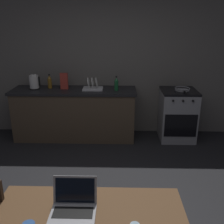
{
  "coord_description": "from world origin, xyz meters",
  "views": [
    {
      "loc": [
        0.22,
        -2.31,
        2.02
      ],
      "look_at": [
        0.14,
        0.95,
        0.89
      ],
      "focal_mm": 41.94,
      "sensor_mm": 36.0,
      "label": 1
    }
  ],
  "objects_px": {
    "stove_oven": "(177,115)",
    "electric_kettle": "(34,82)",
    "bottle": "(116,84)",
    "bottle_b": "(50,82)",
    "cereal_box": "(64,81)",
    "dish_rack": "(93,87)",
    "frying_pan": "(182,89)",
    "laptop": "(73,207)"
  },
  "relations": [
    {
      "from": "frying_pan",
      "to": "cereal_box",
      "type": "bearing_deg",
      "value": 178.65
    },
    {
      "from": "stove_oven",
      "to": "bottle_b",
      "type": "bearing_deg",
      "value": 177.91
    },
    {
      "from": "electric_kettle",
      "to": "bottle",
      "type": "relative_size",
      "value": 1.05
    },
    {
      "from": "stove_oven",
      "to": "electric_kettle",
      "type": "distance_m",
      "value": 2.57
    },
    {
      "from": "electric_kettle",
      "to": "dish_rack",
      "type": "xyz_separation_m",
      "value": [
        1.02,
        0.0,
        -0.08
      ]
    },
    {
      "from": "electric_kettle",
      "to": "bottle_b",
      "type": "distance_m",
      "value": 0.26
    },
    {
      "from": "bottle",
      "to": "bottle_b",
      "type": "bearing_deg",
      "value": 173.68
    },
    {
      "from": "cereal_box",
      "to": "dish_rack",
      "type": "xyz_separation_m",
      "value": [
        0.5,
        -0.02,
        -0.09
      ]
    },
    {
      "from": "laptop",
      "to": "dish_rack",
      "type": "distance_m",
      "value": 2.89
    },
    {
      "from": "electric_kettle",
      "to": "cereal_box",
      "type": "xyz_separation_m",
      "value": [
        0.52,
        0.02,
        0.02
      ]
    },
    {
      "from": "electric_kettle",
      "to": "bottle",
      "type": "bearing_deg",
      "value": -2.01
    },
    {
      "from": "frying_pan",
      "to": "bottle_b",
      "type": "bearing_deg",
      "value": 177.31
    },
    {
      "from": "bottle",
      "to": "cereal_box",
      "type": "relative_size",
      "value": 0.88
    },
    {
      "from": "laptop",
      "to": "electric_kettle",
      "type": "distance_m",
      "value": 3.11
    },
    {
      "from": "frying_pan",
      "to": "dish_rack",
      "type": "xyz_separation_m",
      "value": [
        -1.54,
        0.03,
        0.02
      ]
    },
    {
      "from": "electric_kettle",
      "to": "frying_pan",
      "type": "bearing_deg",
      "value": -0.63
    },
    {
      "from": "frying_pan",
      "to": "cereal_box",
      "type": "distance_m",
      "value": 2.04
    },
    {
      "from": "stove_oven",
      "to": "cereal_box",
      "type": "height_order",
      "value": "cereal_box"
    },
    {
      "from": "dish_rack",
      "to": "bottle_b",
      "type": "bearing_deg",
      "value": 174.05
    },
    {
      "from": "stove_oven",
      "to": "frying_pan",
      "type": "xyz_separation_m",
      "value": [
        0.04,
        -0.03,
        0.47
      ]
    },
    {
      "from": "stove_oven",
      "to": "dish_rack",
      "type": "relative_size",
      "value": 2.64
    },
    {
      "from": "cereal_box",
      "to": "laptop",
      "type": "bearing_deg",
      "value": -77.73
    },
    {
      "from": "laptop",
      "to": "bottle",
      "type": "height_order",
      "value": "bottle"
    },
    {
      "from": "cereal_box",
      "to": "dish_rack",
      "type": "relative_size",
      "value": 0.83
    },
    {
      "from": "bottle",
      "to": "dish_rack",
      "type": "distance_m",
      "value": 0.42
    },
    {
      "from": "stove_oven",
      "to": "dish_rack",
      "type": "bearing_deg",
      "value": 179.9
    },
    {
      "from": "cereal_box",
      "to": "dish_rack",
      "type": "distance_m",
      "value": 0.51
    },
    {
      "from": "stove_oven",
      "to": "dish_rack",
      "type": "xyz_separation_m",
      "value": [
        -1.49,
        0.0,
        0.5
      ]
    },
    {
      "from": "stove_oven",
      "to": "electric_kettle",
      "type": "bearing_deg",
      "value": 179.94
    },
    {
      "from": "dish_rack",
      "to": "bottle",
      "type": "bearing_deg",
      "value": -7.01
    },
    {
      "from": "stove_oven",
      "to": "electric_kettle",
      "type": "xyz_separation_m",
      "value": [
        -2.51,
        0.0,
        0.57
      ]
    },
    {
      "from": "bottle",
      "to": "bottle_b",
      "type": "height_order",
      "value": "same"
    },
    {
      "from": "laptop",
      "to": "bottle_b",
      "type": "distance_m",
      "value": 3.1
    },
    {
      "from": "electric_kettle",
      "to": "cereal_box",
      "type": "distance_m",
      "value": 0.52
    },
    {
      "from": "frying_pan",
      "to": "bottle_b",
      "type": "distance_m",
      "value": 2.31
    },
    {
      "from": "laptop",
      "to": "frying_pan",
      "type": "height_order",
      "value": "laptop"
    },
    {
      "from": "cereal_box",
      "to": "electric_kettle",
      "type": "bearing_deg",
      "value": -177.79
    },
    {
      "from": "stove_oven",
      "to": "electric_kettle",
      "type": "height_order",
      "value": "electric_kettle"
    },
    {
      "from": "bottle",
      "to": "stove_oven",
      "type": "bearing_deg",
      "value": 2.51
    },
    {
      "from": "electric_kettle",
      "to": "frying_pan",
      "type": "distance_m",
      "value": 2.56
    },
    {
      "from": "frying_pan",
      "to": "bottle_b",
      "type": "height_order",
      "value": "bottle_b"
    },
    {
      "from": "stove_oven",
      "to": "bottle",
      "type": "relative_size",
      "value": 3.64
    }
  ]
}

